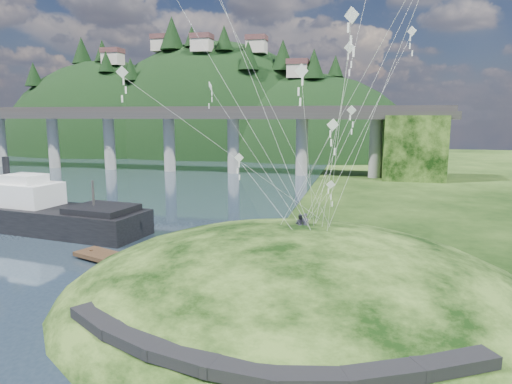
# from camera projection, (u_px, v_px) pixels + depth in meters

# --- Properties ---
(ground) EXTENTS (320.00, 320.00, 0.00)m
(ground) POSITION_uv_depth(u_px,v_px,m) (182.00, 300.00, 32.62)
(ground) COLOR black
(ground) RESTS_ON ground
(grass_hill) EXTENTS (36.00, 32.00, 13.00)m
(grass_hill) POSITION_uv_depth(u_px,v_px,m) (297.00, 319.00, 32.96)
(grass_hill) COLOR black
(grass_hill) RESTS_ON ground
(footpath) EXTENTS (22.29, 5.84, 0.83)m
(footpath) POSITION_uv_depth(u_px,v_px,m) (250.00, 354.00, 21.22)
(footpath) COLOR black
(footpath) RESTS_ON ground
(bridge) EXTENTS (160.00, 11.00, 15.00)m
(bridge) POSITION_uv_depth(u_px,v_px,m) (191.00, 130.00, 104.25)
(bridge) COLOR #2D2B2B
(bridge) RESTS_ON ground
(far_ridge) EXTENTS (153.00, 70.00, 94.50)m
(far_ridge) POSITION_uv_depth(u_px,v_px,m) (201.00, 174.00, 161.00)
(far_ridge) COLOR black
(far_ridge) RESTS_ON ground
(work_barge) EXTENTS (24.35, 9.59, 8.30)m
(work_barge) POSITION_uv_depth(u_px,v_px,m) (46.00, 213.00, 51.81)
(work_barge) COLOR black
(work_barge) RESTS_ON ground
(wooden_dock) EXTENTS (15.10, 7.40, 1.09)m
(wooden_dock) POSITION_uv_depth(u_px,v_px,m) (140.00, 265.00, 38.67)
(wooden_dock) COLOR #342215
(wooden_dock) RESTS_ON ground
(kite_flyers) EXTENTS (1.23, 0.83, 1.79)m
(kite_flyers) POSITION_uv_depth(u_px,v_px,m) (302.00, 214.00, 34.14)
(kite_flyers) COLOR #292A37
(kite_flyers) RESTS_ON ground
(kite_swarm) EXTENTS (20.76, 16.71, 20.64)m
(kite_swarm) POSITION_uv_depth(u_px,v_px,m) (312.00, 31.00, 31.42)
(kite_swarm) COLOR silver
(kite_swarm) RESTS_ON ground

